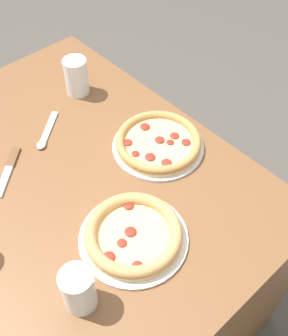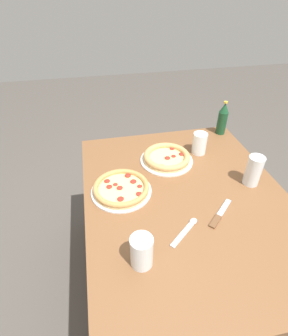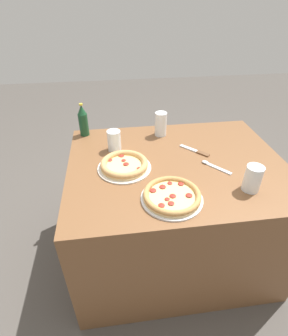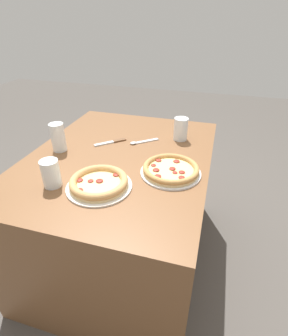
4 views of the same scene
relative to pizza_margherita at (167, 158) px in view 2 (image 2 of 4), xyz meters
name	(u,v)px [view 2 (image 2 of 4)]	position (x,y,z in m)	size (l,w,h in m)	color
ground_plane	(176,281)	(0.29, 0.02, -0.74)	(8.00, 8.00, 0.00)	#4C4742
table	(181,246)	(0.29, 0.02, -0.38)	(1.17, 0.92, 0.72)	brown
pizza_margherita	(167,158)	(0.00, 0.00, 0.00)	(0.28, 0.28, 0.05)	silver
pizza_veggie	(121,188)	(0.19, -0.27, 0.00)	(0.28, 0.28, 0.04)	silver
glass_orange_juice	(253,172)	(0.26, 0.34, 0.05)	(0.07, 0.07, 0.15)	white
glass_mango_juice	(199,144)	(-0.04, 0.20, 0.03)	(0.08, 0.08, 0.12)	white
glass_lemonade	(142,252)	(0.57, -0.25, 0.04)	(0.08, 0.08, 0.13)	white
beer_bottle	(223,119)	(-0.22, 0.41, 0.08)	(0.06, 0.06, 0.21)	#194728
knife	(220,214)	(0.42, 0.11, -0.02)	(0.15, 0.15, 0.01)	brown
spoon	(187,229)	(0.46, -0.04, -0.02)	(0.13, 0.15, 0.01)	silver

